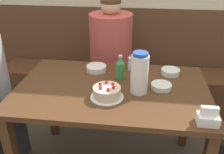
{
  "coord_description": "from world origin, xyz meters",
  "views": [
    {
      "loc": [
        0.19,
        -1.44,
        1.55
      ],
      "look_at": [
        -0.01,
        0.05,
        0.78
      ],
      "focal_mm": 40.0,
      "sensor_mm": 36.0,
      "label": 1
    }
  ],
  "objects_px": {
    "soju_bottle": "(120,68)",
    "person_teal_shirt": "(111,63)",
    "bowl_rice_small": "(96,68)",
    "bench_seat": "(122,91)",
    "bowl_soup_white": "(170,72)",
    "napkin_holder": "(208,118)",
    "birthday_cake": "(107,92)",
    "bowl_side_dish": "(161,86)",
    "glass_water_tall": "(132,63)",
    "water_pitcher": "(139,73)"
  },
  "relations": [
    {
      "from": "bowl_side_dish",
      "to": "bowl_rice_small",
      "type": "bearing_deg",
      "value": 155.6
    },
    {
      "from": "soju_bottle",
      "to": "glass_water_tall",
      "type": "distance_m",
      "value": 0.18
    },
    {
      "from": "birthday_cake",
      "to": "napkin_holder",
      "type": "relative_size",
      "value": 1.88
    },
    {
      "from": "bench_seat",
      "to": "bowl_soup_white",
      "type": "height_order",
      "value": "bowl_soup_white"
    },
    {
      "from": "bench_seat",
      "to": "birthday_cake",
      "type": "xyz_separation_m",
      "value": [
        -0.01,
        -0.96,
        0.54
      ]
    },
    {
      "from": "bench_seat",
      "to": "water_pitcher",
      "type": "xyz_separation_m",
      "value": [
        0.18,
        -0.87,
        0.64
      ]
    },
    {
      "from": "bench_seat",
      "to": "bowl_side_dish",
      "type": "height_order",
      "value": "bowl_side_dish"
    },
    {
      "from": "soju_bottle",
      "to": "napkin_holder",
      "type": "relative_size",
      "value": 1.6
    },
    {
      "from": "bench_seat",
      "to": "person_teal_shirt",
      "type": "distance_m",
      "value": 0.43
    },
    {
      "from": "bowl_rice_small",
      "to": "person_teal_shirt",
      "type": "relative_size",
      "value": 0.12
    },
    {
      "from": "napkin_holder",
      "to": "bowl_soup_white",
      "type": "xyz_separation_m",
      "value": [
        -0.14,
        0.57,
        -0.02
      ]
    },
    {
      "from": "water_pitcher",
      "to": "soju_bottle",
      "type": "bearing_deg",
      "value": 128.18
    },
    {
      "from": "birthday_cake",
      "to": "person_teal_shirt",
      "type": "relative_size",
      "value": 0.17
    },
    {
      "from": "bench_seat",
      "to": "napkin_holder",
      "type": "height_order",
      "value": "napkin_holder"
    },
    {
      "from": "soju_bottle",
      "to": "bowl_soup_white",
      "type": "distance_m",
      "value": 0.38
    },
    {
      "from": "bench_seat",
      "to": "bowl_rice_small",
      "type": "height_order",
      "value": "bowl_rice_small"
    },
    {
      "from": "birthday_cake",
      "to": "napkin_holder",
      "type": "distance_m",
      "value": 0.59
    },
    {
      "from": "soju_bottle",
      "to": "bowl_side_dish",
      "type": "relative_size",
      "value": 1.3
    },
    {
      "from": "napkin_holder",
      "to": "soju_bottle",
      "type": "bearing_deg",
      "value": 137.54
    },
    {
      "from": "soju_bottle",
      "to": "person_teal_shirt",
      "type": "distance_m",
      "value": 0.58
    },
    {
      "from": "bowl_soup_white",
      "to": "bench_seat",
      "type": "bearing_deg",
      "value": 124.54
    },
    {
      "from": "birthday_cake",
      "to": "soju_bottle",
      "type": "height_order",
      "value": "soju_bottle"
    },
    {
      "from": "person_teal_shirt",
      "to": "bowl_side_dish",
      "type": "bearing_deg",
      "value": 33.34
    },
    {
      "from": "soju_bottle",
      "to": "bowl_rice_small",
      "type": "distance_m",
      "value": 0.23
    },
    {
      "from": "bench_seat",
      "to": "bowl_side_dish",
      "type": "xyz_separation_m",
      "value": [
        0.32,
        -0.8,
        0.52
      ]
    },
    {
      "from": "birthday_cake",
      "to": "water_pitcher",
      "type": "height_order",
      "value": "water_pitcher"
    },
    {
      "from": "bench_seat",
      "to": "birthday_cake",
      "type": "relative_size",
      "value": 12.13
    },
    {
      "from": "water_pitcher",
      "to": "bowl_side_dish",
      "type": "relative_size",
      "value": 2.01
    },
    {
      "from": "water_pitcher",
      "to": "birthday_cake",
      "type": "bearing_deg",
      "value": -154.25
    },
    {
      "from": "bowl_soup_white",
      "to": "bowl_rice_small",
      "type": "xyz_separation_m",
      "value": [
        -0.55,
        -0.01,
        -0.0
      ]
    },
    {
      "from": "water_pitcher",
      "to": "glass_water_tall",
      "type": "height_order",
      "value": "water_pitcher"
    },
    {
      "from": "bowl_side_dish",
      "to": "glass_water_tall",
      "type": "relative_size",
      "value": 1.41
    },
    {
      "from": "bench_seat",
      "to": "napkin_holder",
      "type": "relative_size",
      "value": 22.81
    },
    {
      "from": "napkin_holder",
      "to": "glass_water_tall",
      "type": "bearing_deg",
      "value": 124.44
    },
    {
      "from": "glass_water_tall",
      "to": "soju_bottle",
      "type": "bearing_deg",
      "value": -114.04
    },
    {
      "from": "bowl_soup_white",
      "to": "glass_water_tall",
      "type": "distance_m",
      "value": 0.29
    },
    {
      "from": "bowl_soup_white",
      "to": "bowl_rice_small",
      "type": "relative_size",
      "value": 0.9
    },
    {
      "from": "bowl_soup_white",
      "to": "bowl_side_dish",
      "type": "height_order",
      "value": "bowl_soup_white"
    },
    {
      "from": "birthday_cake",
      "to": "bowl_side_dish",
      "type": "height_order",
      "value": "birthday_cake"
    },
    {
      "from": "napkin_holder",
      "to": "bowl_rice_small",
      "type": "relative_size",
      "value": 0.73
    },
    {
      "from": "bowl_rice_small",
      "to": "bowl_side_dish",
      "type": "relative_size",
      "value": 1.11
    },
    {
      "from": "napkin_holder",
      "to": "bowl_soup_white",
      "type": "distance_m",
      "value": 0.59
    },
    {
      "from": "water_pitcher",
      "to": "bowl_rice_small",
      "type": "distance_m",
      "value": 0.45
    },
    {
      "from": "bowl_soup_white",
      "to": "glass_water_tall",
      "type": "xyz_separation_m",
      "value": [
        -0.29,
        0.05,
        0.03
      ]
    },
    {
      "from": "soju_bottle",
      "to": "person_teal_shirt",
      "type": "bearing_deg",
      "value": 104.42
    },
    {
      "from": "bench_seat",
      "to": "bowl_soup_white",
      "type": "distance_m",
      "value": 0.88
    },
    {
      "from": "napkin_holder",
      "to": "bowl_soup_white",
      "type": "bearing_deg",
      "value": 104.09
    },
    {
      "from": "bench_seat",
      "to": "person_teal_shirt",
      "type": "bearing_deg",
      "value": -119.59
    },
    {
      "from": "bowl_side_dish",
      "to": "glass_water_tall",
      "type": "distance_m",
      "value": 0.35
    },
    {
      "from": "bowl_soup_white",
      "to": "person_teal_shirt",
      "type": "bearing_deg",
      "value": 139.98
    }
  ]
}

